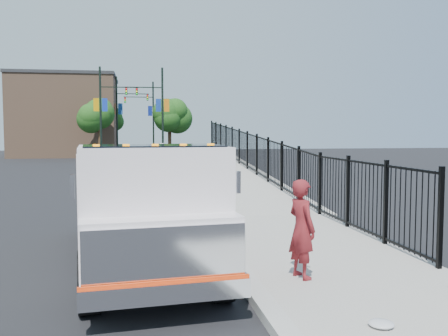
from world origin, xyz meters
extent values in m
plane|color=black|center=(0.00, 0.00, 0.00)|extent=(120.00, 120.00, 0.00)
cube|color=#9E998E|center=(1.93, -2.00, 0.06)|extent=(3.55, 12.00, 0.12)
cube|color=#ADAAA3|center=(0.00, -2.00, 0.08)|extent=(0.30, 12.00, 0.16)
cube|color=#9E998E|center=(2.12, 16.00, 0.00)|extent=(3.95, 24.06, 3.19)
cube|color=black|center=(3.55, 12.00, 0.90)|extent=(0.10, 28.00, 1.80)
cube|color=black|center=(-1.79, -0.03, 0.51)|extent=(1.52, 6.36, 0.20)
cube|color=white|center=(-1.58, -2.15, 1.44)|extent=(2.36, 2.24, 1.85)
cube|color=white|center=(-1.47, -3.31, 0.97)|extent=(2.23, 0.85, 0.93)
cube|color=silver|center=(-1.44, -3.65, 0.97)|extent=(2.13, 0.28, 0.79)
cube|color=silver|center=(-1.43, -3.72, 0.51)|extent=(2.23, 0.38, 0.26)
cube|color=red|center=(-1.43, -3.72, 0.65)|extent=(2.22, 0.26, 0.06)
cube|color=black|center=(-1.56, -2.38, 1.99)|extent=(2.14, 1.39, 0.79)
cube|color=white|center=(-1.90, 1.17, 1.44)|extent=(2.58, 4.08, 1.57)
cube|color=silver|center=(-2.65, -3.19, 1.85)|extent=(0.06, 0.06, 0.32)
cube|color=silver|center=(-0.34, -2.97, 1.85)|extent=(0.06, 0.06, 0.32)
cube|color=orange|center=(-2.36, -2.79, 2.38)|extent=(0.10, 0.08, 0.06)
cube|color=orange|center=(-1.95, -2.75, 2.38)|extent=(0.10, 0.08, 0.06)
cube|color=orange|center=(-1.53, -2.71, 2.38)|extent=(0.10, 0.08, 0.06)
cube|color=orange|center=(-1.12, -2.67, 2.38)|extent=(0.10, 0.08, 0.06)
cube|color=orange|center=(-0.70, -2.63, 2.38)|extent=(0.10, 0.08, 0.06)
cylinder|color=black|center=(-2.49, -2.89, 0.46)|extent=(0.38, 0.95, 0.93)
cylinder|color=black|center=(-0.55, -2.71, 0.46)|extent=(0.38, 0.95, 0.93)
cylinder|color=black|center=(-2.92, 1.63, 0.46)|extent=(0.38, 0.95, 0.93)
cylinder|color=black|center=(-0.98, 1.81, 0.46)|extent=(0.38, 0.95, 0.93)
cylinder|color=black|center=(-3.02, 2.64, 0.46)|extent=(0.38, 0.95, 0.93)
cylinder|color=black|center=(-1.08, 2.83, 0.46)|extent=(0.38, 0.95, 0.93)
imported|color=maroon|center=(0.92, -2.11, 0.96)|extent=(0.56, 0.70, 1.67)
ellipsoid|color=silver|center=(1.23, -4.33, 0.16)|extent=(0.33, 0.33, 0.08)
cylinder|color=black|center=(-4.84, 33.49, 4.00)|extent=(0.18, 0.18, 8.00)
cube|color=black|center=(-3.24, 33.49, 6.30)|extent=(3.20, 0.08, 0.08)
cube|color=black|center=(-1.80, 33.49, 5.95)|extent=(0.18, 0.22, 0.60)
cube|color=#1131A4|center=(-4.49, 33.49, 4.80)|extent=(0.45, 0.04, 1.10)
cube|color=#D48F04|center=(-5.19, 33.49, 4.80)|extent=(0.45, 0.04, 1.10)
cylinder|color=black|center=(0.37, 33.33, 4.00)|extent=(0.18, 0.18, 8.00)
cube|color=black|center=(-1.23, 33.33, 6.30)|extent=(3.20, 0.08, 0.08)
cube|color=black|center=(-2.67, 33.33, 5.95)|extent=(0.18, 0.22, 0.60)
cube|color=#C96D10|center=(0.72, 33.33, 4.80)|extent=(0.45, 0.04, 1.10)
cube|color=navy|center=(0.02, 33.33, 4.80)|extent=(0.45, 0.04, 1.10)
cylinder|color=black|center=(-3.79, 41.05, 4.00)|extent=(0.18, 0.18, 8.00)
cube|color=black|center=(-2.19, 41.05, 6.30)|extent=(3.20, 0.08, 0.08)
cube|color=black|center=(-0.75, 41.05, 5.95)|extent=(0.18, 0.22, 0.60)
cube|color=#1A478B|center=(-3.44, 41.05, 4.80)|extent=(0.45, 0.04, 1.10)
cube|color=#C76223|center=(-4.14, 41.05, 4.80)|extent=(0.45, 0.04, 1.10)
cylinder|color=black|center=(-0.04, 45.79, 4.00)|extent=(0.18, 0.18, 8.00)
cube|color=black|center=(-1.64, 45.79, 6.30)|extent=(3.20, 0.08, 0.08)
cube|color=black|center=(-3.08, 45.79, 5.95)|extent=(0.18, 0.22, 0.60)
cube|color=orange|center=(0.31, 45.79, 4.80)|extent=(0.45, 0.04, 1.10)
cube|color=navy|center=(-0.39, 45.79, 4.80)|extent=(0.45, 0.04, 1.10)
cylinder|color=#382314|center=(-5.11, 36.27, 1.60)|extent=(0.36, 0.36, 3.20)
sphere|color=#194714|center=(-5.11, 36.27, 4.00)|extent=(2.86, 2.86, 2.86)
cylinder|color=#382314|center=(1.31, 38.96, 1.60)|extent=(0.36, 0.36, 3.20)
sphere|color=#194714|center=(1.31, 38.96, 4.00)|extent=(2.76, 2.76, 2.76)
cylinder|color=#382314|center=(-4.74, 49.77, 1.60)|extent=(0.36, 0.36, 3.20)
sphere|color=#194714|center=(-4.74, 49.77, 4.00)|extent=(2.47, 2.47, 2.47)
cube|color=#8C664C|center=(-9.00, 44.00, 4.00)|extent=(10.00, 10.00, 8.00)
camera|label=1|loc=(-1.78, -10.04, 2.60)|focal=40.00mm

